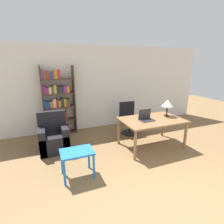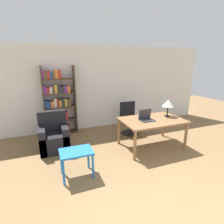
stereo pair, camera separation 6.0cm
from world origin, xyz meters
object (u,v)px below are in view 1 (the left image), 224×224
at_px(desk, 152,122).
at_px(office_chair, 129,119).
at_px(bookshelf, 57,104).
at_px(armchair, 54,138).
at_px(table_lamp, 168,103).
at_px(laptop, 146,118).
at_px(side_table_blue, 77,156).

bearing_deg(desk, office_chair, 95.97).
height_order(office_chair, bookshelf, bookshelf).
bearing_deg(armchair, bookshelf, 77.78).
distance_m(table_lamp, armchair, 3.10).
bearing_deg(table_lamp, laptop, -172.46).
bearing_deg(armchair, laptop, -18.18).
relative_size(office_chair, bookshelf, 0.47).
distance_m(desk, bookshelf, 2.84).
distance_m(armchair, bookshelf, 1.27).
xyz_separation_m(laptop, office_chair, (0.07, 1.06, -0.37)).
height_order(side_table_blue, bookshelf, bookshelf).
distance_m(table_lamp, side_table_blue, 2.76).
bearing_deg(laptop, table_lamp, 7.54).
height_order(laptop, office_chair, laptop).
bearing_deg(office_chair, laptop, -93.55).
bearing_deg(office_chair, bookshelf, 160.15).
height_order(laptop, table_lamp, table_lamp).
bearing_deg(side_table_blue, bookshelf, 92.58).
relative_size(table_lamp, office_chair, 0.46).
relative_size(laptop, bookshelf, 0.17).
bearing_deg(bookshelf, desk, -39.89).
bearing_deg(bookshelf, side_table_blue, -87.42).
distance_m(office_chair, bookshelf, 2.24).
distance_m(table_lamp, office_chair, 1.34).
xyz_separation_m(desk, office_chair, (-0.11, 1.07, -0.23)).
bearing_deg(desk, side_table_blue, -164.59).
bearing_deg(laptop, office_chair, 86.45).
height_order(side_table_blue, armchair, armchair).
bearing_deg(office_chair, desk, -84.03).
bearing_deg(armchair, office_chair, 8.34).
bearing_deg(armchair, table_lamp, -12.18).
relative_size(desk, table_lamp, 3.50).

